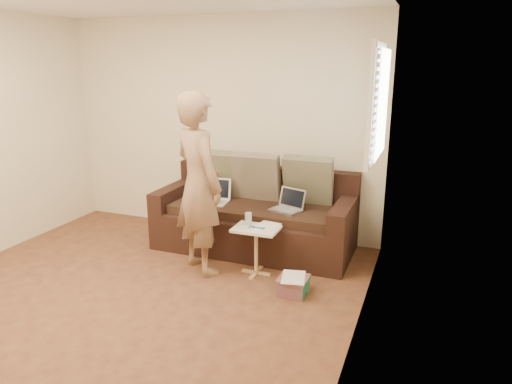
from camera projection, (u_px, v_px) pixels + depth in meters
floor at (110, 312)px, 3.97m from camera, size 4.50×4.50×0.00m
wall_back at (220, 127)px, 5.64m from camera, size 4.00×0.00×4.00m
wall_right at (354, 187)px, 2.93m from camera, size 0.00×4.50×4.50m
window_blinds at (379, 103)px, 4.19m from camera, size 0.12×0.88×1.08m
sofa at (254, 213)px, 5.23m from camera, size 2.20×0.95×0.85m
pillow_left at (214, 173)px, 5.52m from camera, size 0.55×0.29×0.57m
pillow_mid at (256, 177)px, 5.32m from camera, size 0.55×0.27×0.57m
pillow_right at (308, 180)px, 5.17m from camera, size 0.55×0.28×0.57m
laptop_silver at (285, 211)px, 4.98m from camera, size 0.38×0.33×0.21m
laptop_white at (211, 203)px, 5.27m from camera, size 0.39×0.30×0.27m
person at (199, 184)px, 4.56m from camera, size 0.80×0.73×1.81m
side_table at (256, 251)px, 4.63m from camera, size 0.45×0.31×0.49m
drinking_glass at (248, 219)px, 4.64m from camera, size 0.07×0.07×0.12m
scissors at (257, 228)px, 4.54m from camera, size 0.19×0.12×0.02m
paper_on_table at (266, 226)px, 4.59m from camera, size 0.25×0.33×0.00m
striped_box at (293, 285)px, 4.26m from camera, size 0.27×0.27×0.17m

